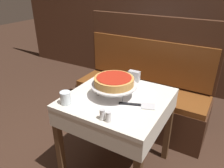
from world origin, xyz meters
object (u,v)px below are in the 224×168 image
object	(u,v)px
dining_table_rear	(146,54)
condiment_caddy	(150,42)
dining_table_front	(117,108)
napkin_holder	(134,76)
deep_dish_pizza	(114,81)
pizza_server	(138,105)
water_glass_near	(66,98)
salt_shaker	(102,114)
pizza_pan_stand	(114,86)
booth_bench	(141,96)
pepper_shaker	(108,117)

from	to	relation	value
dining_table_rear	condiment_caddy	bearing A→B (deg)	36.73
dining_table_front	condiment_caddy	size ratio (longest dim) A/B	4.55
condiment_caddy	napkin_holder	bearing A→B (deg)	-75.74
deep_dish_pizza	pizza_server	world-z (taller)	deep_dish_pizza
dining_table_front	water_glass_near	xyz separation A→B (m)	(-0.28, -0.28, 0.15)
water_glass_near	pizza_server	bearing A→B (deg)	26.84
condiment_caddy	water_glass_near	bearing A→B (deg)	-89.12
salt_shaker	napkin_holder	xyz separation A→B (m)	(-0.08, 0.64, 0.01)
pizza_pan_stand	booth_bench	bearing A→B (deg)	95.31
condiment_caddy	pepper_shaker	bearing A→B (deg)	-76.99
salt_shaker	pepper_shaker	distance (m)	0.04
water_glass_near	pepper_shaker	world-z (taller)	water_glass_near
booth_bench	condiment_caddy	distance (m)	0.85
napkin_holder	deep_dish_pizza	bearing A→B (deg)	-92.21
water_glass_near	napkin_holder	size ratio (longest dim) A/B	0.93
deep_dish_pizza	condiment_caddy	world-z (taller)	condiment_caddy
booth_bench	water_glass_near	world-z (taller)	booth_bench
pepper_shaker	booth_bench	bearing A→B (deg)	100.97
dining_table_rear	pepper_shaker	world-z (taller)	pepper_shaker
water_glass_near	salt_shaker	distance (m)	0.34
deep_dish_pizza	pizza_pan_stand	bearing A→B (deg)	0.00
condiment_caddy	deep_dish_pizza	bearing A→B (deg)	-79.41
salt_shaker	condiment_caddy	size ratio (longest dim) A/B	0.44
booth_bench	salt_shaker	world-z (taller)	booth_bench
pizza_server	water_glass_near	bearing A→B (deg)	-153.16
booth_bench	pizza_pan_stand	size ratio (longest dim) A/B	4.12
water_glass_near	salt_shaker	bearing A→B (deg)	-5.45
dining_table_front	pepper_shaker	size ratio (longest dim) A/B	10.96
booth_bench	condiment_caddy	xyz separation A→B (m)	(-0.20, 0.71, 0.43)
napkin_holder	water_glass_near	bearing A→B (deg)	-113.08
pepper_shaker	condiment_caddy	distance (m)	1.81
dining_table_front	pizza_pan_stand	xyz separation A→B (m)	(-0.03, -0.01, 0.20)
pizza_pan_stand	deep_dish_pizza	size ratio (longest dim) A/B	1.18
deep_dish_pizza	napkin_holder	bearing A→B (deg)	87.79
salt_shaker	deep_dish_pizza	bearing A→B (deg)	106.43
pizza_server	dining_table_front	bearing A→B (deg)	167.70
booth_bench	dining_table_front	bearing A→B (deg)	-82.41
deep_dish_pizza	salt_shaker	world-z (taller)	deep_dish_pizza
deep_dish_pizza	pizza_server	xyz separation A→B (m)	(0.22, -0.04, -0.13)
salt_shaker	condiment_caddy	distance (m)	1.80
water_glass_near	pepper_shaker	distance (m)	0.38
dining_table_front	dining_table_rear	xyz separation A→B (m)	(-0.34, 1.43, -0.00)
pizza_pan_stand	napkin_holder	size ratio (longest dim) A/B	3.55
dining_table_front	condiment_caddy	bearing A→B (deg)	101.75
condiment_caddy	dining_table_front	bearing A→B (deg)	-78.25
pepper_shaker	dining_table_rear	bearing A→B (deg)	104.31
dining_table_front	booth_bench	size ratio (longest dim) A/B	0.51
dining_table_rear	pizza_server	xyz separation A→B (m)	(0.53, -1.47, 0.12)
booth_bench	napkin_holder	distance (m)	0.60
pepper_shaker	pizza_server	bearing A→B (deg)	72.10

